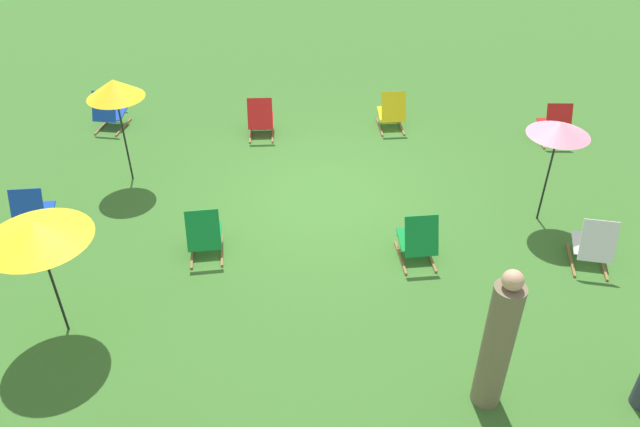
% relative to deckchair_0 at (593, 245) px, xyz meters
% --- Properties ---
extents(ground_plane, '(40.00, 40.00, 0.00)m').
position_rel_deckchair_0_xyz_m(ground_plane, '(3.94, -1.48, -0.37)').
color(ground_plane, '#386B28').
extents(deckchair_0, '(0.55, 0.81, 0.83)m').
position_rel_deckchair_0_xyz_m(deckchair_0, '(0.00, 0.00, 0.00)').
color(deckchair_0, olive).
rests_on(deckchair_0, ground).
extents(deckchair_2, '(0.61, 0.83, 0.83)m').
position_rel_deckchair_0_xyz_m(deckchair_2, '(8.35, -0.13, 0.00)').
color(deckchair_2, olive).
rests_on(deckchair_2, ground).
extents(deckchair_3, '(0.59, 0.83, 0.83)m').
position_rel_deckchair_0_xyz_m(deckchair_3, '(2.80, -4.10, 0.00)').
color(deckchair_3, olive).
rests_on(deckchair_3, ground).
extents(deckchair_4, '(0.53, 0.79, 0.83)m').
position_rel_deckchair_0_xyz_m(deckchair_4, '(-0.33, -3.81, 0.00)').
color(deckchair_4, olive).
rests_on(deckchair_4, ground).
extents(deckchair_5, '(0.52, 0.79, 0.83)m').
position_rel_deckchair_0_xyz_m(deckchair_5, '(8.47, -3.65, 0.00)').
color(deckchair_5, olive).
rests_on(deckchair_5, ground).
extents(deckchair_6, '(0.61, 0.84, 0.83)m').
position_rel_deckchair_0_xyz_m(deckchair_6, '(2.49, 0.08, 0.00)').
color(deckchair_6, olive).
rests_on(deckchair_6, ground).
extents(deckchair_7, '(0.63, 0.85, 0.83)m').
position_rel_deckchair_0_xyz_m(deckchair_7, '(5.60, 0.20, 0.00)').
color(deckchair_7, olive).
rests_on(deckchair_7, ground).
extents(deckchair_9, '(0.57, 0.82, 0.83)m').
position_rel_deckchair_0_xyz_m(deckchair_9, '(5.38, -3.59, 0.00)').
color(deckchair_9, olive).
rests_on(deckchair_9, ground).
extents(umbrella_0, '(0.92, 0.92, 1.72)m').
position_rel_deckchair_0_xyz_m(umbrella_0, '(0.48, -1.14, 1.24)').
color(umbrella_0, black).
rests_on(umbrella_0, ground).
extents(umbrella_1, '(1.26, 1.26, 1.71)m').
position_rel_deckchair_0_xyz_m(umbrella_1, '(7.03, 1.85, 1.22)').
color(umbrella_1, black).
rests_on(umbrella_1, ground).
extents(umbrella_2, '(0.94, 0.94, 1.87)m').
position_rel_deckchair_0_xyz_m(umbrella_2, '(7.41, -1.80, 1.34)').
color(umbrella_2, black).
rests_on(umbrella_2, ground).
extents(person_1, '(0.43, 0.43, 1.90)m').
position_rel_deckchair_0_xyz_m(person_1, '(1.82, 2.52, 0.53)').
color(person_1, '#72664C').
rests_on(person_1, ground).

